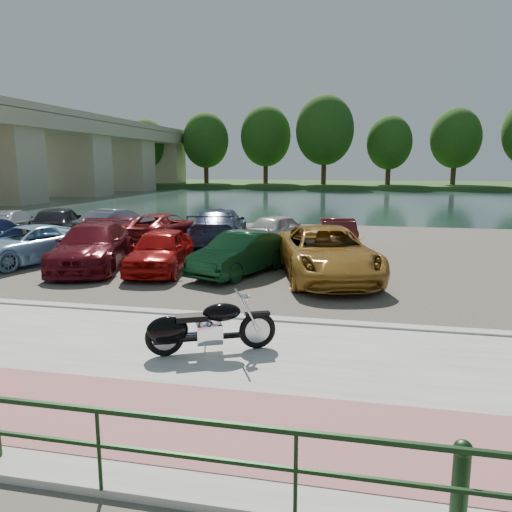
{
  "coord_description": "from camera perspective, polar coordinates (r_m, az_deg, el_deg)",
  "views": [
    {
      "loc": [
        2.51,
        -8.17,
        3.38
      ],
      "look_at": [
        -0.07,
        4.01,
        1.1
      ],
      "focal_mm": 35.0,
      "sensor_mm": 36.0,
      "label": 1
    }
  ],
  "objects": [
    {
      "name": "bridge",
      "position": [
        57.92,
        -20.28,
        11.88
      ],
      "size": [
        7.0,
        56.0,
        8.55
      ],
      "color": "tan",
      "rests_on": "ground"
    },
    {
      "name": "car_6",
      "position": [
        14.93,
        8.02,
        0.35
      ],
      "size": [
        3.95,
        5.99,
        1.53
      ],
      "primitive_type": "imported",
      "rotation": [
        0.0,
        0.0,
        0.28
      ],
      "color": "#A47225",
      "rests_on": "parking_lot"
    },
    {
      "name": "pink_path",
      "position": [
        7.01,
        -11.03,
        -17.69
      ],
      "size": [
        60.0,
        2.0,
        0.01
      ],
      "primitive_type": "cube",
      "color": "#AA6360",
      "rests_on": "promenade"
    },
    {
      "name": "promenade",
      "position": [
        8.29,
        -6.88,
        -13.39
      ],
      "size": [
        60.0,
        6.0,
        0.1
      ],
      "primitive_type": "cube",
      "color": "#9E9C94",
      "rests_on": "ground"
    },
    {
      "name": "far_trees",
      "position": [
        74.1,
        13.75,
        13.29
      ],
      "size": [
        70.25,
        10.68,
        12.52
      ],
      "color": "#3D2616",
      "rests_on": "far_bank"
    },
    {
      "name": "motorcycle",
      "position": [
        8.9,
        -6.48,
        -8.17
      ],
      "size": [
        2.18,
        1.19,
        1.05
      ],
      "rotation": [
        0.0,
        0.0,
        0.44
      ],
      "color": "black",
      "rests_on": "promenade"
    },
    {
      "name": "car_4",
      "position": [
        16.03,
        -10.88,
        0.64
      ],
      "size": [
        2.17,
        4.18,
        1.36
      ],
      "primitive_type": "imported",
      "rotation": [
        0.0,
        0.0,
        0.15
      ],
      "color": "#A40C0A",
      "rests_on": "parking_lot"
    },
    {
      "name": "car_10",
      "position": [
        22.27,
        -10.51,
        3.23
      ],
      "size": [
        2.71,
        4.79,
        1.26
      ],
      "primitive_type": "imported",
      "rotation": [
        0.0,
        0.0,
        3.0
      ],
      "color": "maroon",
      "rests_on": "parking_lot"
    },
    {
      "name": "car_11",
      "position": [
        21.19,
        -4.29,
        3.39
      ],
      "size": [
        3.02,
        5.58,
        1.54
      ],
      "primitive_type": "imported",
      "rotation": [
        0.0,
        0.0,
        3.31
      ],
      "color": "#2B3754",
      "rests_on": "parking_lot"
    },
    {
      "name": "river",
      "position": [
        48.35,
        9.01,
        6.26
      ],
      "size": [
        120.0,
        40.0,
        0.0
      ],
      "primitive_type": "cube",
      "color": "#1A2F2D",
      "rests_on": "ground"
    },
    {
      "name": "kerb",
      "position": [
        10.98,
        -1.81,
        -7.17
      ],
      "size": [
        60.0,
        0.3,
        0.14
      ],
      "primitive_type": "cube",
      "color": "#9E9C94",
      "rests_on": "ground"
    },
    {
      "name": "car_7",
      "position": [
        26.2,
        -26.15,
        3.39
      ],
      "size": [
        2.84,
        4.67,
        1.26
      ],
      "primitive_type": "imported",
      "rotation": [
        0.0,
        0.0,
        3.4
      ],
      "color": "#9798A0",
      "rests_on": "parking_lot"
    },
    {
      "name": "far_bank",
      "position": [
        80.27,
        10.26,
        8.03
      ],
      "size": [
        120.0,
        24.0,
        0.6
      ],
      "primitive_type": "cube",
      "color": "#244418",
      "rests_on": "ground"
    },
    {
      "name": "car_5",
      "position": [
        15.36,
        -1.8,
        0.27
      ],
      "size": [
        2.69,
        4.14,
        1.29
      ],
      "primitive_type": "imported",
      "rotation": [
        0.0,
        0.0,
        -0.37
      ],
      "color": "#0E3519",
      "rests_on": "parking_lot"
    },
    {
      "name": "car_9",
      "position": [
        23.83,
        -15.6,
        3.59
      ],
      "size": [
        2.35,
        4.34,
        1.36
      ],
      "primitive_type": "imported",
      "rotation": [
        0.0,
        0.0,
        2.91
      ],
      "color": "slate",
      "rests_on": "parking_lot"
    },
    {
      "name": "car_12",
      "position": [
        21.22,
        2.67,
        3.11
      ],
      "size": [
        2.84,
        4.14,
        1.31
      ],
      "primitive_type": "imported",
      "rotation": [
        0.0,
        0.0,
        2.77
      ],
      "color": "beige",
      "rests_on": "parking_lot"
    },
    {
      "name": "railing",
      "position": [
        5.51,
        -17.66,
        -18.23
      ],
      "size": [
        24.04,
        0.05,
        0.9
      ],
      "color": "black",
      "rests_on": "promenade"
    },
    {
      "name": "car_3",
      "position": [
        17.16,
        -18.18,
        1.08
      ],
      "size": [
        3.28,
        5.32,
        1.44
      ],
      "primitive_type": "imported",
      "rotation": [
        0.0,
        0.0,
        0.27
      ],
      "color": "#5C0D16",
      "rests_on": "parking_lot"
    },
    {
      "name": "car_13",
      "position": [
        20.44,
        9.14,
        2.62
      ],
      "size": [
        1.88,
        3.95,
        1.25
      ],
      "primitive_type": "imported",
      "rotation": [
        0.0,
        0.0,
        3.29
      ],
      "color": "#511615",
      "rests_on": "parking_lot"
    },
    {
      "name": "car_8",
      "position": [
        24.57,
        -21.6,
        3.61
      ],
      "size": [
        3.05,
        4.74,
        1.5
      ],
      "primitive_type": "imported",
      "rotation": [
        0.0,
        0.0,
        3.46
      ],
      "color": "black",
      "rests_on": "parking_lot"
    },
    {
      "name": "car_2",
      "position": [
        18.81,
        -24.69,
        1.18
      ],
      "size": [
        3.62,
        5.08,
        1.29
      ],
      "primitive_type": "imported",
      "rotation": [
        0.0,
        0.0,
        -0.36
      ],
      "color": "#9DC9E4",
      "rests_on": "parking_lot"
    },
    {
      "name": "ground",
      "position": [
        9.19,
        -4.83,
        -11.25
      ],
      "size": [
        200.0,
        200.0,
        0.0
      ],
      "primitive_type": "plane",
      "color": "#595447",
      "rests_on": "ground"
    },
    {
      "name": "parking_lot",
      "position": [
        19.62,
        4.44,
        0.5
      ],
      "size": [
        60.0,
        18.0,
        0.04
      ],
      "primitive_type": "cube",
      "color": "#444037",
      "rests_on": "ground"
    }
  ]
}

